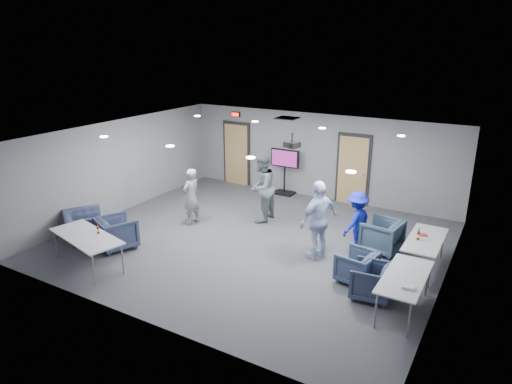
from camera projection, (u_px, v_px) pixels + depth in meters
The scene contains 29 objects.
floor at pixel (253, 241), 11.56m from camera, with size 9.00×9.00×0.00m, color #36383D.
ceiling at pixel (253, 136), 10.71m from camera, with size 9.00×9.00×0.00m, color white.
wall_back at pixel (317, 156), 14.42m from camera, with size 9.00×0.02×2.70m, color slate.
wall_front at pixel (136, 253), 7.85m from camera, with size 9.00×0.02×2.70m, color slate.
wall_left at pixel (120, 166), 13.27m from camera, with size 0.02×8.00×2.70m, color slate.
wall_right at pixel (450, 226), 8.99m from camera, with size 0.02×8.00×2.70m, color slate.
door_left at pixel (237, 154), 15.90m from camera, with size 1.06×0.17×2.24m.
door_right at pixel (353, 170), 13.90m from camera, with size 1.06×0.17×2.24m.
exit_sign at pixel (236, 114), 15.44m from camera, with size 0.32×0.08×0.16m.
hvac_diffuser at pixel (287, 118), 13.25m from camera, with size 0.60×0.60×0.03m, color black.
downlights at pixel (253, 136), 10.71m from camera, with size 6.18×3.78×0.02m.
person_a at pixel (191, 196), 12.45m from camera, with size 0.57×0.37×1.56m, color gray.
person_b at pixel (261, 188), 12.55m from camera, with size 0.95×0.74×1.96m, color slate.
person_c at pixel (319, 220), 10.39m from camera, with size 1.09×0.46×1.87m, color silver.
person_d at pixel (357, 221), 10.88m from camera, with size 0.94×0.54×1.46m, color #1823A1.
chair_right_a at pixel (382, 236), 10.89m from camera, with size 0.84×0.87×0.79m, color #374B5F.
chair_right_b at pixel (357, 267), 9.51m from camera, with size 0.73×0.75×0.68m, color #3C4B68.
chair_right_c at pixel (371, 281), 8.92m from camera, with size 0.75×0.77×0.70m, color #333C58.
chair_front_a at pixel (117, 233), 11.06m from camera, with size 0.84×0.86×0.79m, color #333B58.
chair_front_b at pixel (85, 226), 11.59m from camera, with size 1.08×0.94×0.70m, color #333B59.
table_right_a at pixel (425, 241), 9.92m from camera, with size 0.71×1.71×0.73m.
table_right_b at pixel (405, 278), 8.36m from camera, with size 0.73×1.75×0.73m.
table_front_left at pixel (86, 237), 10.08m from camera, with size 2.11×1.27×0.73m.
bottle_front at pixel (98, 230), 10.15m from camera, with size 0.06×0.06×0.24m.
bottle_right at pixel (418, 236), 9.82m from camera, with size 0.07×0.07×0.28m.
snack_box at pixel (423, 235), 10.06m from camera, with size 0.17×0.12×0.04m, color #B82E2F.
wrapper at pixel (408, 287), 7.91m from camera, with size 0.21×0.14×0.05m, color silver.
tv_stand at pixel (285, 169), 14.85m from camera, with size 0.98×0.47×1.50m.
projector at pixel (292, 144), 11.17m from camera, with size 0.41×0.37×0.36m.
Camera 1 is at (5.36, -9.12, 4.82)m, focal length 32.00 mm.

